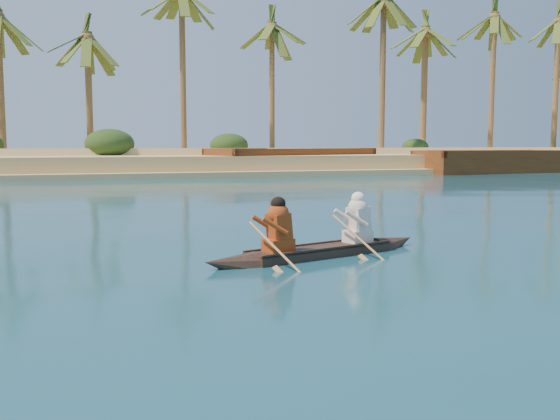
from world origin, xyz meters
name	(u,v)px	position (x,y,z in m)	size (l,w,h in m)	color
ground	(529,217)	(0.00, 0.00, 0.00)	(160.00, 160.00, 0.00)	#0C384F
sandy_embankment	(210,159)	(0.00, 46.89, 0.53)	(150.00, 51.00, 1.50)	#D2B876
palm_grove	(238,70)	(0.00, 35.00, 8.00)	(110.00, 14.00, 16.00)	#3A531D
shrub_cluster	(250,155)	(0.00, 31.50, 1.20)	(100.00, 6.00, 2.40)	#1E3312
canoe	(320,243)	(-8.00, -4.00, 0.26)	(4.85, 2.05, 1.34)	#35271D
barge_mid	(293,163)	(1.98, 27.00, 0.72)	(13.03, 7.96, 2.06)	brown
barge_right	(491,163)	(15.79, 23.38, 0.66)	(11.57, 4.81, 1.88)	brown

